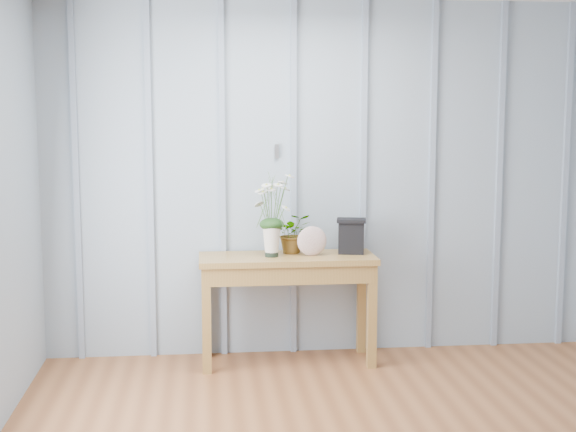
{
  "coord_description": "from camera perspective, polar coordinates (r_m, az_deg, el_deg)",
  "views": [
    {
      "loc": [
        -0.88,
        -3.36,
        1.74
      ],
      "look_at": [
        -0.32,
        1.94,
        1.03
      ],
      "focal_mm": 50.0,
      "sensor_mm": 36.0,
      "label": 1
    }
  ],
  "objects": [
    {
      "name": "room_shell",
      "position": [
        4.37,
        5.7,
        10.79
      ],
      "size": [
        4.0,
        4.5,
        2.5
      ],
      "color": "#95A6B5",
      "rests_on": "ground"
    },
    {
      "name": "daisy_vase",
      "position": [
        5.39,
        -1.18,
        0.86
      ],
      "size": [
        0.4,
        0.31,
        0.57
      ],
      "color": "black",
      "rests_on": "sideboard"
    },
    {
      "name": "carved_box",
      "position": [
        5.56,
        4.52,
        -1.4
      ],
      "size": [
        0.22,
        0.19,
        0.24
      ],
      "color": "black",
      "rests_on": "sideboard"
    },
    {
      "name": "felt_disc_vessel",
      "position": [
        5.46,
        1.71,
        -1.79
      ],
      "size": [
        0.21,
        0.07,
        0.2
      ],
      "primitive_type": "ellipsoid",
      "rotation": [
        0.0,
        0.0,
        0.05
      ],
      "color": "#8F525A",
      "rests_on": "sideboard"
    },
    {
      "name": "sideboard",
      "position": [
        5.5,
        -0.06,
        -4.01
      ],
      "size": [
        1.2,
        0.45,
        0.75
      ],
      "color": "olive",
      "rests_on": "ground"
    },
    {
      "name": "spider_plant",
      "position": [
        5.56,
        0.36,
        -1.23
      ],
      "size": [
        0.25,
        0.22,
        0.28
      ],
      "primitive_type": "imported",
      "rotation": [
        0.0,
        0.0,
        0.02
      ],
      "color": "#153813",
      "rests_on": "sideboard"
    }
  ]
}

